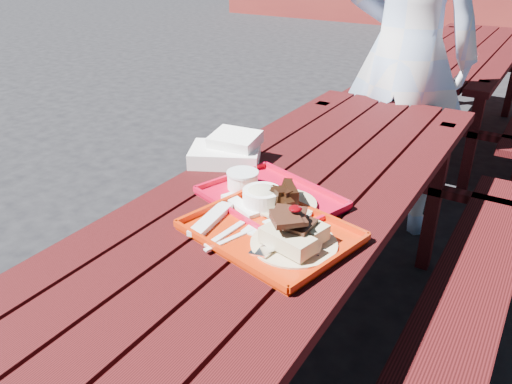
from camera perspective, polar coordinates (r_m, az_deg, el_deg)
ground at (r=2.05m, az=2.34°, el=-19.20°), size 60.00×60.00×0.00m
picnic_table_near at (r=1.69m, az=2.70°, el=-5.90°), size 1.41×2.40×0.75m
picnic_table_far at (r=4.20m, az=22.26°, el=12.48°), size 1.41×2.40×0.75m
near_tray at (r=1.37m, az=2.20°, el=-3.51°), size 0.49×0.42×0.14m
far_tray at (r=1.53m, az=1.33°, el=-0.42°), size 0.47×0.42×0.07m
white_cloth at (r=1.81m, az=-3.23°, el=4.75°), size 0.30×0.27×0.10m
person at (r=2.72m, az=16.78°, el=14.77°), size 0.71×0.48×1.90m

